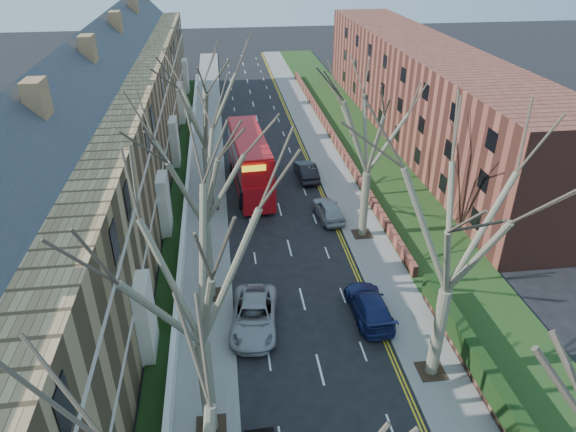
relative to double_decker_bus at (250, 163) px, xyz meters
name	(u,v)px	position (x,y,z in m)	size (l,w,h in m)	color
pavement_left	(207,157)	(-3.89, 7.56, -2.33)	(3.00, 102.00, 0.12)	slate
pavement_right	(323,151)	(8.11, 7.56, -2.33)	(3.00, 102.00, 0.12)	slate
terrace_left	(108,137)	(-11.54, -0.44, 3.14)	(9.70, 78.00, 13.60)	olive
flats_right	(420,91)	(19.57, 11.56, 2.59)	(13.97, 54.00, 10.00)	brown
front_wall_left	(188,187)	(-5.54, -0.44, -1.77)	(0.30, 78.00, 1.00)	white
grass_verge_right	(365,148)	(12.61, 7.56, -2.24)	(6.00, 102.00, 0.06)	#223D16
tree_left_mid	(193,258)	(-3.59, -25.44, 7.17)	(10.50, 10.50, 14.71)	brown
tree_left_far	(199,162)	(-3.59, -15.44, 6.85)	(10.15, 10.15, 14.22)	brown
tree_left_dist	(201,95)	(-3.59, -3.44, 7.17)	(10.50, 10.50, 14.71)	brown
tree_right_mid	(460,213)	(7.81, -23.44, 7.17)	(10.50, 10.50, 14.71)	brown
tree_right_far	(371,118)	(7.81, -9.44, 6.85)	(10.15, 10.15, 14.22)	brown
double_decker_bus	(250,163)	(0.00, 0.00, 0.00)	(3.49, 11.78, 4.84)	#AC0C11
car_left_far	(254,316)	(-1.07, -18.59, -1.61)	(2.59, 5.61, 1.56)	#9F9EA4
car_right_near	(369,305)	(5.81, -18.51, -1.65)	(2.08, 5.11, 1.48)	navy
car_right_mid	(328,209)	(5.81, -6.39, -1.63)	(1.80, 4.47, 1.52)	#9EA2A7
car_right_far	(306,171)	(5.29, 1.28, -1.61)	(1.64, 4.70, 1.55)	black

